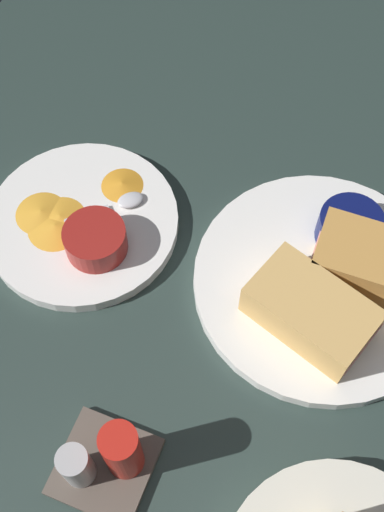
{
  "coord_description": "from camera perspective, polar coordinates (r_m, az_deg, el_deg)",
  "views": [
    {
      "loc": [
        -1.73,
        33.72,
        64.63
      ],
      "look_at": [
        11.07,
        1.2,
        3.0
      ],
      "focal_mm": 44.53,
      "sensor_mm": 36.0,
      "label": 1
    }
  ],
  "objects": [
    {
      "name": "sandwich_half_near",
      "position": [
        0.68,
        10.6,
        -4.88
      ],
      "size": [
        14.81,
        11.42,
        4.8
      ],
      "color": "tan",
      "rests_on": "plate_sandwich_main"
    },
    {
      "name": "spoon_by_gravy_ramekin",
      "position": [
        0.76,
        -6.47,
        4.69
      ],
      "size": [
        8.1,
        7.95,
        0.8
      ],
      "color": "silver",
      "rests_on": "plate_chips_companion"
    },
    {
      "name": "ramekin_dark_sauce",
      "position": [
        0.74,
        13.98,
        2.51
      ],
      "size": [
        7.33,
        7.33,
        3.8
      ],
      "color": "#0C144C",
      "rests_on": "plate_sandwich_main"
    },
    {
      "name": "plate_sandwich_main",
      "position": [
        0.73,
        11.45,
        -2.31
      ],
      "size": [
        28.75,
        28.75,
        1.6
      ],
      "primitive_type": "cylinder",
      "color": "white",
      "rests_on": "ground_plane"
    },
    {
      "name": "sandwich_half_far",
      "position": [
        0.72,
        16.06,
        -0.6
      ],
      "size": [
        13.38,
        7.83,
        4.8
      ],
      "color": "#C68C42",
      "rests_on": "plate_sandwich_main"
    },
    {
      "name": "ramekin_light_gravy",
      "position": [
        0.72,
        -8.69,
        1.51
      ],
      "size": [
        7.14,
        7.14,
        3.33
      ],
      "color": "maroon",
      "rests_on": "plate_chips_companion"
    },
    {
      "name": "plate_chips_companion",
      "position": [
        0.77,
        -9.8,
        3.0
      ],
      "size": [
        22.86,
        22.86,
        1.6
      ],
      "primitive_type": "cylinder",
      "color": "white",
      "rests_on": "ground_plane"
    },
    {
      "name": "condiment_caddy",
      "position": [
        0.63,
        -7.7,
        -17.65
      ],
      "size": [
        9.0,
        9.0,
        9.5
      ],
      "color": "brown",
      "rests_on": "ground_plane"
    },
    {
      "name": "plantain_chip_scatter",
      "position": [
        0.77,
        -11.31,
        3.88
      ],
      "size": [
        13.9,
        15.62,
        0.6
      ],
      "color": "gold",
      "rests_on": "plate_chips_companion"
    },
    {
      "name": "ground_plane",
      "position": [
        0.74,
        8.33,
        -3.69
      ],
      "size": [
        110.0,
        110.0,
        3.0
      ],
      "primitive_type": "cube",
      "color": "#283833"
    },
    {
      "name": "spoon_by_dark_ramekin",
      "position": [
        0.73,
        11.94,
        -1.48
      ],
      "size": [
        3.02,
        9.96,
        0.8
      ],
      "color": "silver",
      "rests_on": "plate_sandwich_main"
    }
  ]
}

